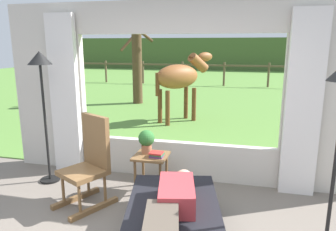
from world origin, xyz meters
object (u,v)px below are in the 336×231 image
Objects in this scene: side_table at (151,162)px; horse at (180,77)px; reclining_person at (172,205)px; floor_lamp_left at (41,78)px; rocking_chair at (90,162)px; potted_plant at (146,140)px; book_stack at (157,154)px; recliner_sofa at (173,231)px; pasture_tree at (137,54)px.

horse reaches higher than side_table.
reclining_person is 0.76× the size of floor_lamp_left.
rocking_chair is 3.50× the size of potted_plant.
potted_plant is at bearing 3.43° from floor_lamp_left.
side_table is at bearing 147.00° from book_stack.
potted_plant is (-0.65, 1.25, 0.48)m from recliner_sofa.
rocking_chair is 0.80m from potted_plant.
reclining_person is at bearing -63.32° from potted_plant.
rocking_chair is at bearing 136.13° from reclining_person.
floor_lamp_left is (-1.47, -0.09, 0.81)m from potted_plant.
book_stack is (-0.48, 1.18, 0.03)m from reclining_person.
potted_plant is 6.50m from pasture_tree.
floor_lamp_left is (-0.90, 0.46, 0.97)m from rocking_chair.
reclining_person is at bearing -39.36° from horse.
horse is (-0.51, 3.98, 0.60)m from book_stack.
recliner_sofa is 0.31m from reclining_person.
horse is (-0.98, 5.11, 0.94)m from recliner_sofa.
rocking_chair is at bearing -135.72° from potted_plant.
recliner_sofa is 7.95m from pasture_tree.
book_stack is 0.11× the size of horse.
side_table is 0.29m from potted_plant.
side_table is 0.17m from book_stack.
potted_plant reaches higher than side_table.
recliner_sofa is 3.56× the size of side_table.
recliner_sofa is at bearing -28.72° from floor_lamp_left.
pasture_tree reaches higher than floor_lamp_left.
reclining_person is 7.75× the size of book_stack.
floor_lamp_left is 4.12m from horse.
rocking_chair reaches higher than potted_plant.
side_table is (-0.57, 1.24, -0.10)m from reclining_person.
side_table reaches higher than recliner_sofa.
side_table is at bearing -69.38° from pasture_tree.
book_stack is at bearing 99.95° from reclining_person.
side_table is 1.89m from floor_lamp_left.
reclining_person is 0.83× the size of horse.
pasture_tree is (-2.29, 6.09, 1.22)m from side_table.
side_table is at bearing -36.87° from potted_plant.
book_stack is 4.05m from horse.
recliner_sofa is at bearing -62.42° from potted_plant.
reclining_person is at bearing -68.66° from pasture_tree.
rocking_chair is (-1.21, 0.75, 0.02)m from reclining_person.
pasture_tree reaches higher than potted_plant.
recliner_sofa is 10.03× the size of book_stack.
pasture_tree is (-0.75, 6.12, 0.14)m from floor_lamp_left.
horse reaches higher than rocking_chair.
floor_lamp_left reaches higher than horse.
reclining_person is (0.00, -0.05, 0.30)m from recliner_sofa.
recliner_sofa is 0.53× the size of pasture_tree.
recliner_sofa is 1.49m from potted_plant.
book_stack is (0.17, -0.12, -0.15)m from potted_plant.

